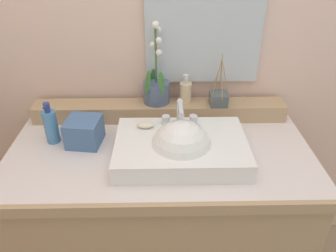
% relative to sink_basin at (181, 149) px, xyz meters
% --- Properties ---
extents(wall_back, '(2.91, 0.20, 2.52)m').
position_rel_sink_basin_xyz_m(wall_back, '(-0.08, 0.48, 0.39)').
color(wall_back, beige).
rests_on(wall_back, ground).
extents(vanity_cabinet, '(1.20, 0.63, 0.84)m').
position_rel_sink_basin_xyz_m(vanity_cabinet, '(-0.08, 0.06, -0.45)').
color(vanity_cabinet, tan).
rests_on(vanity_cabinet, ground).
extents(back_ledge, '(1.13, 0.11, 0.08)m').
position_rel_sink_basin_xyz_m(back_ledge, '(-0.08, 0.30, -0.00)').
color(back_ledge, tan).
rests_on(back_ledge, vanity_cabinet).
extents(sink_basin, '(0.49, 0.33, 0.26)m').
position_rel_sink_basin_xyz_m(sink_basin, '(0.00, 0.00, 0.00)').
color(sink_basin, white).
rests_on(sink_basin, vanity_cabinet).
extents(soap_bar, '(0.07, 0.04, 0.02)m').
position_rel_sink_basin_xyz_m(soap_bar, '(-0.14, 0.10, 0.05)').
color(soap_bar, beige).
rests_on(soap_bar, sink_basin).
extents(potted_plant, '(0.12, 0.12, 0.36)m').
position_rel_sink_basin_xyz_m(potted_plant, '(-0.09, 0.31, 0.11)').
color(potted_plant, '#4D5C79').
rests_on(potted_plant, back_ledge).
extents(soap_dispenser, '(0.05, 0.06, 0.13)m').
position_rel_sink_basin_xyz_m(soap_dispenser, '(0.04, 0.31, 0.09)').
color(soap_dispenser, beige).
rests_on(soap_dispenser, back_ledge).
extents(reed_diffuser, '(0.08, 0.09, 0.23)m').
position_rel_sink_basin_xyz_m(reed_diffuser, '(0.18, 0.28, 0.07)').
color(reed_diffuser, '#4D5657').
rests_on(reed_diffuser, back_ledge).
extents(lotion_bottle, '(0.05, 0.06, 0.18)m').
position_rel_sink_basin_xyz_m(lotion_bottle, '(-0.52, 0.12, 0.03)').
color(lotion_bottle, '#4983B4').
rests_on(lotion_bottle, vanity_cabinet).
extents(tissue_box, '(0.15, 0.15, 0.11)m').
position_rel_sink_basin_xyz_m(tissue_box, '(-0.38, 0.11, 0.01)').
color(tissue_box, '#466999').
rests_on(tissue_box, vanity_cabinet).
extents(mirror, '(0.49, 0.02, 0.45)m').
position_rel_sink_basin_xyz_m(mirror, '(0.11, 0.36, 0.34)').
color(mirror, silver).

